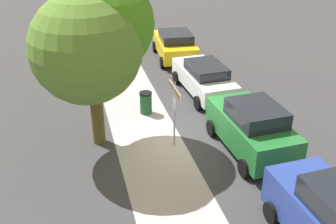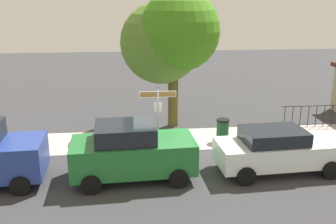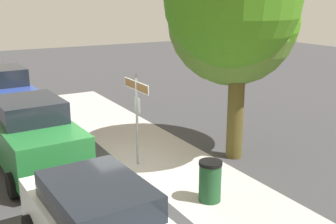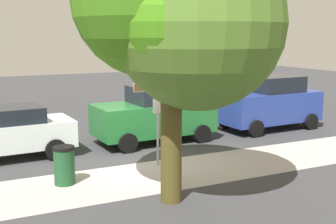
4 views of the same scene
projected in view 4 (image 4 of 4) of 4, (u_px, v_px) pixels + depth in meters
name	position (u px, v px, depth m)	size (l,w,h in m)	color
ground_plane	(145.00, 162.00, 13.25)	(60.00, 60.00, 0.00)	#38383A
sidewalk_strip	(92.00, 185.00, 11.24)	(24.00, 2.60, 0.00)	#AEA5A1
street_sign	(158.00, 103.00, 12.68)	(1.46, 0.07, 2.61)	#9EA0A5
shade_tree	(171.00, 7.00, 9.57)	(4.45, 4.34, 6.37)	#4D431D
car_blue	(270.00, 103.00, 17.75)	(4.18, 2.22, 2.11)	#263D94
car_green	(155.00, 114.00, 15.62)	(4.22, 2.23, 1.97)	#226E30
trash_bin	(64.00, 165.00, 11.25)	(0.55, 0.55, 0.98)	#1E4C28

